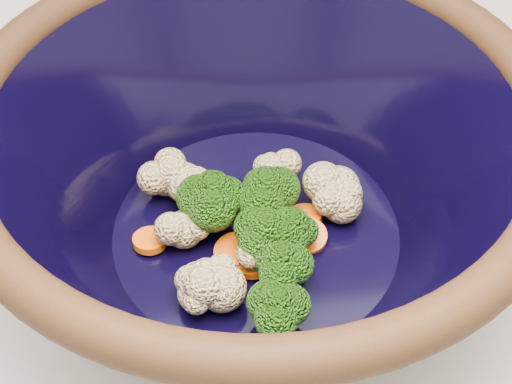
% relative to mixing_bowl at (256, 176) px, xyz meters
% --- Properties ---
extents(mixing_bowl, '(0.47, 0.47, 0.17)m').
position_rel_mixing_bowl_xyz_m(mixing_bowl, '(0.00, 0.00, 0.00)').
color(mixing_bowl, black).
rests_on(mixing_bowl, counter).
extents(vegetable_pile, '(0.17, 0.17, 0.06)m').
position_rel_mixing_bowl_xyz_m(vegetable_pile, '(-0.00, -0.01, -0.03)').
color(vegetable_pile, '#608442').
rests_on(vegetable_pile, mixing_bowl).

